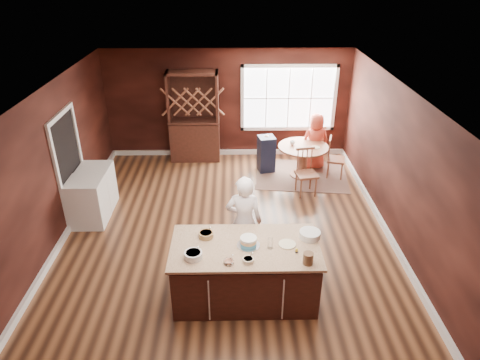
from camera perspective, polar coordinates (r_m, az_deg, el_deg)
name	(u,v)px	position (r m, az deg, el deg)	size (l,w,h in m)	color
room_shell	(226,165)	(7.49, -1.86, 1.97)	(7.00, 7.00, 7.00)	brown
window	(289,98)	(10.76, 6.50, 10.80)	(2.36, 0.10, 1.66)	white
doorway	(71,168)	(8.74, -21.65, 1.47)	(0.08, 1.26, 2.13)	white
kitchen_island	(245,272)	(6.49, 0.67, -12.21)	(2.14, 1.12, 0.92)	black
dining_table	(303,155)	(9.98, 8.37, 3.35)	(1.15, 1.15, 0.75)	#955F31
baker	(244,222)	(6.90, 0.53, -5.59)	(0.59, 0.39, 1.63)	white
layer_cake	(248,242)	(6.16, 1.13, -8.21)	(0.34, 0.34, 0.14)	white
bowl_blue	(193,255)	(5.98, -6.24, -9.93)	(0.25, 0.25, 0.10)	silver
bowl_yellow	(206,235)	(6.37, -4.55, -7.28)	(0.22, 0.22, 0.08)	#A97F45
bowl_pink	(229,262)	(5.86, -1.50, -10.87)	(0.15, 0.15, 0.05)	white
bowl_olive	(248,260)	(5.89, 1.10, -10.64)	(0.16, 0.16, 0.06)	beige
drinking_glass	(270,243)	(6.12, 4.06, -8.44)	(0.08, 0.08, 0.16)	silver
dinner_plate	(287,244)	(6.25, 6.32, -8.51)	(0.25, 0.25, 0.02)	#F9EEAD
white_tub	(310,235)	(6.41, 9.30, -7.19)	(0.31, 0.31, 0.11)	white
stoneware_crock	(308,258)	(5.90, 9.07, -10.29)	(0.14, 0.14, 0.17)	brown
toy_figurine	(297,251)	(6.10, 7.55, -9.31)	(0.04, 0.04, 0.07)	yellow
rug	(301,175)	(10.20, 8.17, 0.65)	(2.10, 1.63, 0.01)	brown
chair_east	(336,158)	(10.08, 12.70, 2.93)	(0.41, 0.39, 0.97)	brown
chair_south	(307,172)	(9.20, 8.89, 1.01)	(0.43, 0.41, 1.03)	brown
chair_north	(314,143)	(10.76, 9.82, 4.86)	(0.41, 0.39, 0.99)	brown
seated_woman	(315,141)	(10.37, 10.01, 5.09)	(0.67, 0.44, 1.37)	#BF422F
high_chair	(266,153)	(10.17, 3.52, 3.59)	(0.37, 0.37, 0.91)	#1C2034
toddler	(270,138)	(10.09, 3.96, 5.59)	(0.18, 0.14, 0.26)	#8CA5BF
table_plate	(316,147)	(9.85, 10.05, 4.30)	(0.19, 0.19, 0.01)	beige
table_cup	(292,143)	(9.92, 7.00, 4.94)	(0.12, 0.12, 0.09)	white
hutch	(194,117)	(10.60, -6.15, 8.35)	(1.21, 0.51, 2.23)	black
washer	(88,202)	(8.61, -19.61, -2.80)	(0.64, 0.61, 0.92)	white
dryer	(97,186)	(9.14, -18.48, -0.82)	(0.62, 0.60, 0.90)	white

